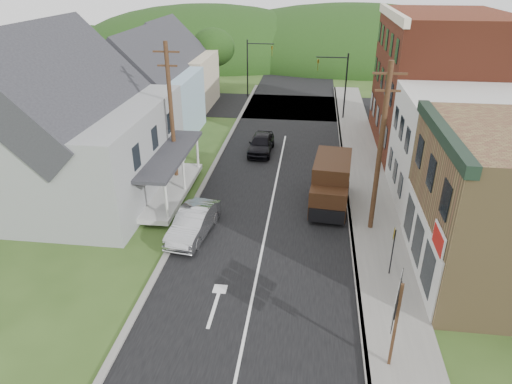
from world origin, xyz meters
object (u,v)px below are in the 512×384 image
(warning_sign, at_px, (393,244))
(silver_sedan, at_px, (193,223))
(route_sign_cluster, at_px, (396,313))
(delivery_van, at_px, (331,183))
(dark_sedan, at_px, (261,144))

(warning_sign, bearing_deg, silver_sedan, -178.12)
(route_sign_cluster, distance_m, warning_sign, 5.53)
(delivery_van, relative_size, route_sign_cluster, 1.50)
(delivery_van, xyz_separation_m, route_sign_cluster, (1.84, -12.11, 0.98))
(silver_sedan, height_order, delivery_van, delivery_van)
(silver_sedan, height_order, warning_sign, warning_sign)
(delivery_van, height_order, warning_sign, delivery_van)
(warning_sign, bearing_deg, route_sign_cluster, -82.42)
(dark_sedan, xyz_separation_m, delivery_van, (5.05, -8.03, 0.71))
(silver_sedan, xyz_separation_m, delivery_van, (7.20, 4.32, 0.70))
(dark_sedan, height_order, warning_sign, warning_sign)
(silver_sedan, distance_m, dark_sedan, 12.54)
(dark_sedan, height_order, delivery_van, delivery_van)
(route_sign_cluster, relative_size, warning_sign, 1.41)
(silver_sedan, distance_m, route_sign_cluster, 12.05)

